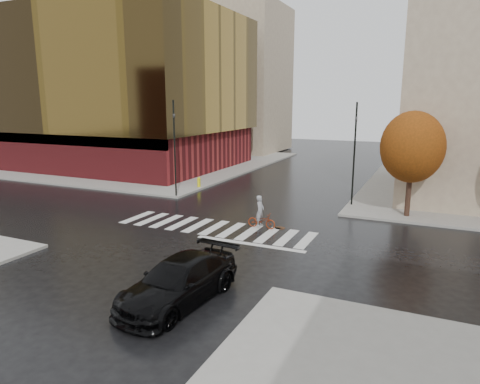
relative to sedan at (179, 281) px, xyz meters
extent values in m
plane|color=black|center=(-3.23, 8.31, -0.80)|extent=(120.00, 120.00, 0.00)
cube|color=gray|center=(-24.23, 29.31, -0.73)|extent=(30.00, 30.00, 0.15)
cube|color=silver|center=(-3.23, 8.81, -0.80)|extent=(12.00, 3.00, 0.01)
cube|color=maroon|center=(-25.23, 26.31, 1.35)|extent=(26.00, 18.00, 4.00)
cube|color=beige|center=(-25.23, 17.51, 2.85)|extent=(26.00, 0.40, 1.00)
cube|color=olive|center=(-25.23, 26.31, 9.35)|extent=(27.00, 19.00, 12.00)
cube|color=gray|center=(-19.23, 45.31, 9.35)|extent=(14.00, 12.00, 20.00)
cylinder|color=black|center=(6.77, 15.71, 0.75)|extent=(0.32, 0.32, 2.80)
ellipsoid|color=#8F3C0D|center=(6.77, 15.71, 3.67)|extent=(3.80, 3.80, 4.37)
imported|color=black|center=(0.00, 0.00, 0.00)|extent=(2.83, 5.73, 1.60)
imported|color=maroon|center=(-0.72, 9.91, -0.36)|extent=(1.68, 0.60, 0.88)
imported|color=#95979D|center=(-0.82, 9.91, 0.21)|extent=(0.44, 0.66, 1.79)
cylinder|color=black|center=(-9.59, 14.61, 2.91)|extent=(0.12, 0.12, 7.13)
imported|color=black|center=(-9.59, 14.61, 5.50)|extent=(0.21, 0.19, 0.89)
cylinder|color=black|center=(3.07, 17.31, 2.85)|extent=(0.12, 0.12, 7.00)
imported|color=black|center=(3.07, 17.31, 5.38)|extent=(0.15, 0.18, 0.87)
cylinder|color=yellow|center=(-9.73, 18.31, -0.31)|extent=(0.27, 0.27, 0.68)
sphere|color=yellow|center=(-9.73, 18.31, 0.03)|extent=(0.29, 0.29, 0.29)
cylinder|color=#50311C|center=(0.26, 10.31, -0.79)|extent=(0.67, 0.67, 0.01)
camera|label=1|loc=(8.04, -12.24, 6.40)|focal=32.00mm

